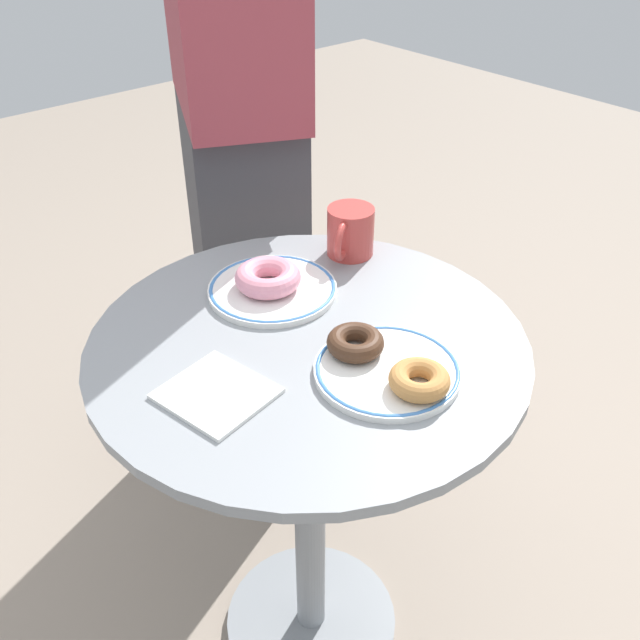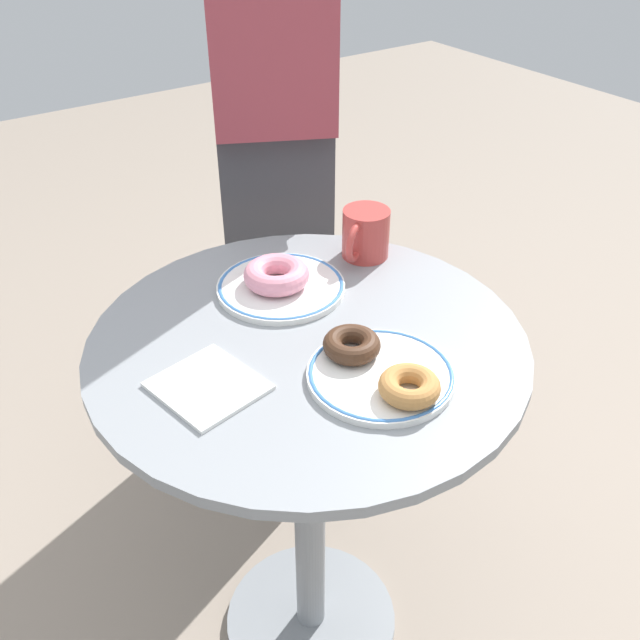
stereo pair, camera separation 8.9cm
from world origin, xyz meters
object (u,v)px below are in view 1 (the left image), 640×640
object	(u,v)px
plate_right	(387,370)
person_figure	(238,126)
donut_old_fashioned	(419,380)
plate_left	(272,289)
cafe_table	(309,451)
donut_pink_frosted	(268,277)
coffee_mug	(350,232)
donut_chocolate	(355,342)
paper_napkin	(216,393)

from	to	relation	value
plate_right	person_figure	xyz separation A→B (m)	(-0.67, 0.24, 0.11)
donut_old_fashioned	plate_right	bearing A→B (deg)	-179.89
plate_left	person_figure	xyz separation A→B (m)	(-0.40, 0.23, 0.11)
cafe_table	plate_left	xyz separation A→B (m)	(-0.13, 0.04, 0.24)
plate_right	donut_pink_frosted	xyz separation A→B (m)	(-0.27, 0.00, 0.02)
donut_pink_frosted	coffee_mug	distance (m)	0.18
coffee_mug	person_figure	bearing A→B (deg)	172.95
donut_old_fashioned	person_figure	distance (m)	0.77
coffee_mug	person_figure	world-z (taller)	person_figure
plate_right	donut_old_fashioned	size ratio (longest dim) A/B	2.49
donut_chocolate	paper_napkin	world-z (taller)	donut_chocolate
plate_left	donut_chocolate	bearing A→B (deg)	-4.33
plate_left	coffee_mug	distance (m)	0.18
plate_left	person_figure	world-z (taller)	person_figure
cafe_table	plate_right	distance (m)	0.27
paper_napkin	donut_chocolate	bearing A→B (deg)	73.13
donut_chocolate	coffee_mug	world-z (taller)	coffee_mug
donut_pink_frosted	paper_napkin	xyz separation A→B (m)	(0.16, -0.21, -0.03)
plate_right	donut_chocolate	xyz separation A→B (m)	(-0.06, -0.01, 0.02)
paper_napkin	coffee_mug	size ratio (longest dim) A/B	1.18
cafe_table	plate_right	size ratio (longest dim) A/B	3.58
plate_right	paper_napkin	world-z (taller)	plate_right
donut_pink_frosted	paper_napkin	bearing A→B (deg)	-52.93
coffee_mug	person_figure	size ratio (longest dim) A/B	0.07
donut_pink_frosted	person_figure	xyz separation A→B (m)	(-0.40, 0.23, 0.09)
plate_left	donut_chocolate	distance (m)	0.21
paper_napkin	donut_pink_frosted	bearing A→B (deg)	127.07
donut_chocolate	coffee_mug	bearing A→B (deg)	138.76
plate_left	paper_napkin	distance (m)	0.26
plate_left	paper_napkin	bearing A→B (deg)	-54.20
plate_left	plate_right	xyz separation A→B (m)	(0.27, -0.01, -0.00)
plate_right	donut_old_fashioned	bearing A→B (deg)	0.11
person_figure	plate_right	bearing A→B (deg)	-19.39
coffee_mug	donut_pink_frosted	bearing A→B (deg)	-87.65
plate_right	donut_old_fashioned	world-z (taller)	donut_old_fashioned
donut_old_fashioned	paper_napkin	xyz separation A→B (m)	(-0.17, -0.20, -0.02)
donut_chocolate	person_figure	xyz separation A→B (m)	(-0.61, 0.24, 0.09)
donut_old_fashioned	paper_napkin	size ratio (longest dim) A/B	0.61
donut_chocolate	paper_napkin	bearing A→B (deg)	-106.87
donut_old_fashioned	person_figure	world-z (taller)	person_figure
plate_left	donut_pink_frosted	bearing A→B (deg)	-115.82
plate_right	donut_pink_frosted	distance (m)	0.27
plate_right	coffee_mug	bearing A→B (deg)	146.09
plate_right	donut_chocolate	distance (m)	0.06
cafe_table	donut_pink_frosted	bearing A→B (deg)	166.61
cafe_table	donut_chocolate	xyz separation A→B (m)	(0.08, 0.02, 0.26)
donut_pink_frosted	donut_chocolate	bearing A→B (deg)	-2.72
cafe_table	coffee_mug	distance (m)	0.38
coffee_mug	donut_chocolate	bearing A→B (deg)	-41.24
cafe_table	plate_left	bearing A→B (deg)	164.01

